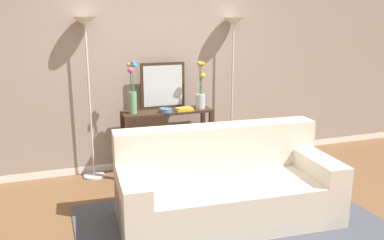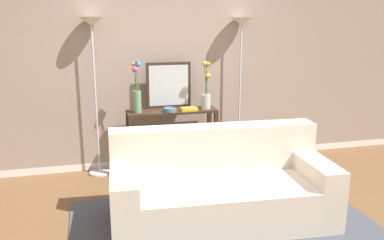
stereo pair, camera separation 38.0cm
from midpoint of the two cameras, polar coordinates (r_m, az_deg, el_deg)
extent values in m
cube|color=brown|center=(3.97, 4.64, -15.26)|extent=(16.00, 16.00, 0.02)
cube|color=white|center=(5.66, -1.82, -5.41)|extent=(12.00, 0.15, 0.09)
cube|color=gray|center=(5.36, -1.94, 8.96)|extent=(12.00, 0.14, 2.73)
cube|color=#474C56|center=(4.04, 7.35, -14.47)|extent=(2.87, 1.81, 0.01)
cube|color=beige|center=(4.04, 6.91, -11.28)|extent=(2.14, 1.06, 0.42)
cube|color=beige|center=(4.17, 5.71, -3.89)|extent=(2.10, 0.40, 0.46)
cube|color=beige|center=(3.84, -6.55, -11.17)|extent=(0.30, 0.94, 0.60)
cube|color=beige|center=(4.35, 18.74, -8.74)|extent=(0.30, 0.94, 0.60)
cube|color=#382619|center=(5.13, -0.70, 1.23)|extent=(1.12, 0.34, 0.03)
cube|color=#382619|center=(5.31, -0.68, -5.58)|extent=(1.03, 0.29, 0.01)
cube|color=#382619|center=(5.00, -6.29, -3.98)|extent=(0.05, 0.05, 0.78)
cube|color=#382619|center=(5.25, 5.40, -3.08)|extent=(0.05, 0.05, 0.78)
cube|color=#382619|center=(5.28, -6.75, -3.04)|extent=(0.05, 0.05, 0.78)
cube|color=#382619|center=(5.51, 4.38, -2.23)|extent=(0.05, 0.05, 0.78)
cylinder|color=silver|center=(5.35, -10.73, -7.24)|extent=(0.26, 0.26, 0.02)
cylinder|color=silver|center=(5.09, -11.20, 2.46)|extent=(0.02, 0.02, 1.82)
cone|color=silver|center=(4.99, -11.73, 13.30)|extent=(0.28, 0.28, 0.10)
cylinder|color=silver|center=(5.76, 8.27, -5.58)|extent=(0.26, 0.26, 0.02)
cylinder|color=silver|center=(5.52, 8.60, 3.41)|extent=(0.02, 0.02, 1.81)
cone|color=silver|center=(5.43, 8.98, 13.37)|extent=(0.28, 0.28, 0.10)
cube|color=#382619|center=(5.20, -1.18, 4.84)|extent=(0.57, 0.02, 0.58)
cube|color=silver|center=(5.19, -1.16, 4.82)|extent=(0.50, 0.01, 0.51)
cylinder|color=#669E6B|center=(4.99, -5.49, 2.53)|extent=(0.10, 0.10, 0.27)
cylinder|color=#3D7538|center=(4.94, -5.74, 5.88)|extent=(0.01, 0.03, 0.32)
sphere|color=#C27834|center=(4.92, -6.02, 7.75)|extent=(0.05, 0.05, 0.05)
cylinder|color=#3D7538|center=(4.93, -5.43, 5.88)|extent=(0.02, 0.02, 0.33)
sphere|color=#2EABE1|center=(4.90, -5.29, 7.75)|extent=(0.06, 0.06, 0.06)
cylinder|color=#3D7538|center=(4.93, -5.62, 5.52)|extent=(0.03, 0.02, 0.26)
sphere|color=#DE4890|center=(4.90, -5.75, 7.02)|extent=(0.07, 0.07, 0.07)
cylinder|color=#3D7538|center=(4.93, -5.45, 5.98)|extent=(0.04, 0.03, 0.34)
sphere|color=#416CDB|center=(4.89, -5.33, 7.96)|extent=(0.05, 0.05, 0.05)
cylinder|color=silver|center=(5.20, 4.01, 2.57)|extent=(0.12, 0.12, 0.18)
cylinder|color=#3D7538|center=(5.18, 4.19, 4.99)|extent=(0.02, 0.03, 0.26)
sphere|color=#DC4C38|center=(5.17, 4.37, 6.43)|extent=(0.05, 0.05, 0.05)
cylinder|color=#3D7538|center=(5.17, 4.09, 5.62)|extent=(0.02, 0.01, 0.37)
sphere|color=#4267C6|center=(5.17, 4.15, 7.70)|extent=(0.05, 0.05, 0.05)
cylinder|color=#3D7538|center=(5.14, 3.99, 5.68)|extent=(0.03, 0.03, 0.39)
sphere|color=gold|center=(5.09, 3.94, 7.84)|extent=(0.06, 0.06, 0.06)
cylinder|color=#3D7538|center=(5.14, 4.20, 5.65)|extent=(0.02, 0.01, 0.39)
sphere|color=gold|center=(5.10, 4.39, 7.77)|extent=(0.06, 0.06, 0.06)
cylinder|color=#3D7538|center=(5.15, 4.21, 4.85)|extent=(0.02, 0.01, 0.24)
sphere|color=yellow|center=(5.12, 4.40, 6.16)|extent=(0.06, 0.06, 0.06)
cylinder|color=#4C7093|center=(5.02, -0.94, 1.36)|extent=(0.16, 0.16, 0.04)
torus|color=#4C7093|center=(5.01, -0.94, 1.64)|extent=(0.16, 0.16, 0.01)
cube|color=gold|center=(5.09, 1.67, 1.42)|extent=(0.21, 0.15, 0.02)
cube|color=gold|center=(5.09, 1.72, 1.65)|extent=(0.21, 0.15, 0.02)
cube|color=#1E7075|center=(5.26, -5.31, -6.85)|extent=(0.05, 0.13, 0.12)
cube|color=#6B3360|center=(5.27, -4.79, -6.88)|extent=(0.04, 0.16, 0.10)
cube|color=tan|center=(5.27, -4.34, -6.75)|extent=(0.04, 0.17, 0.12)
cube|color=#2D2D33|center=(5.28, -3.87, -6.77)|extent=(0.04, 0.17, 0.11)
cube|color=slate|center=(5.29, -3.42, -6.74)|extent=(0.03, 0.17, 0.11)
cube|color=gold|center=(5.30, -3.01, -6.78)|extent=(0.04, 0.14, 0.10)
cube|color=silver|center=(5.31, -2.61, -6.71)|extent=(0.03, 0.14, 0.10)
cube|color=#BC3328|center=(5.31, -2.24, -6.58)|extent=(0.03, 0.13, 0.12)
cube|color=#B77F33|center=(5.32, -1.76, -6.56)|extent=(0.05, 0.15, 0.12)
cube|color=maroon|center=(5.33, -1.32, -6.52)|extent=(0.03, 0.17, 0.12)
camera|label=1|loc=(0.19, -87.55, 0.61)|focal=38.31mm
camera|label=2|loc=(0.19, 92.45, -0.61)|focal=38.31mm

